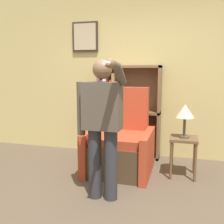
{
  "coord_description": "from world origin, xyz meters",
  "views": [
    {
      "loc": [
        0.73,
        -2.43,
        1.45
      ],
      "look_at": [
        -0.13,
        0.69,
        0.95
      ],
      "focal_mm": 42.0,
      "sensor_mm": 36.0,
      "label": 1
    }
  ],
  "objects_px": {
    "armchair": "(120,146)",
    "person_standing": "(102,122)",
    "table_lamp": "(185,112)",
    "bookcase": "(122,113)",
    "side_table": "(184,146)"
  },
  "relations": [
    {
      "from": "side_table",
      "to": "armchair",
      "type": "bearing_deg",
      "value": -179.06
    },
    {
      "from": "bookcase",
      "to": "person_standing",
      "type": "distance_m",
      "value": 1.61
    },
    {
      "from": "bookcase",
      "to": "armchair",
      "type": "height_order",
      "value": "bookcase"
    },
    {
      "from": "person_standing",
      "to": "table_lamp",
      "type": "distance_m",
      "value": 1.27
    },
    {
      "from": "armchair",
      "to": "side_table",
      "type": "height_order",
      "value": "armchair"
    },
    {
      "from": "armchair",
      "to": "table_lamp",
      "type": "xyz_separation_m",
      "value": [
        0.89,
        0.01,
        0.53
      ]
    },
    {
      "from": "table_lamp",
      "to": "armchair",
      "type": "bearing_deg",
      "value": -179.06
    },
    {
      "from": "table_lamp",
      "to": "bookcase",
      "type": "bearing_deg",
      "value": 146.75
    },
    {
      "from": "bookcase",
      "to": "person_standing",
      "type": "bearing_deg",
      "value": -84.44
    },
    {
      "from": "bookcase",
      "to": "armchair",
      "type": "bearing_deg",
      "value": -77.82
    },
    {
      "from": "side_table",
      "to": "bookcase",
      "type": "bearing_deg",
      "value": 146.75
    },
    {
      "from": "armchair",
      "to": "person_standing",
      "type": "height_order",
      "value": "person_standing"
    },
    {
      "from": "armchair",
      "to": "side_table",
      "type": "distance_m",
      "value": 0.89
    },
    {
      "from": "armchair",
      "to": "table_lamp",
      "type": "relative_size",
      "value": 2.66
    },
    {
      "from": "bookcase",
      "to": "side_table",
      "type": "xyz_separation_m",
      "value": [
        1.04,
        -0.68,
        -0.31
      ]
    }
  ]
}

